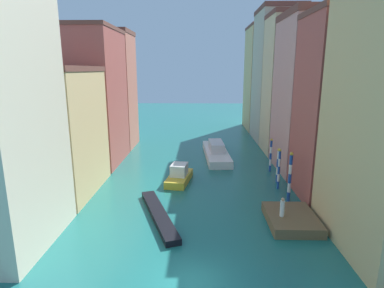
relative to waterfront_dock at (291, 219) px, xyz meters
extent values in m
plane|color=#1E6B66|center=(-7.91, 16.90, -0.40)|extent=(154.00, 154.00, 0.00)
cube|color=#DBB77A|center=(-21.41, 6.51, 5.63)|extent=(6.73, 10.36, 12.05)
cube|color=brown|center=(-21.41, 6.51, 11.91)|extent=(6.86, 10.57, 0.51)
cube|color=#B25147|center=(-21.41, 17.33, 8.10)|extent=(6.73, 10.16, 16.98)
cube|color=brown|center=(-21.41, 17.33, 16.81)|extent=(6.86, 10.37, 0.46)
cube|color=#C6705B|center=(-21.41, 26.41, 8.31)|extent=(6.73, 7.20, 17.41)
cube|color=brown|center=(-21.41, 26.41, 17.33)|extent=(6.86, 7.34, 0.63)
cube|color=#B25147|center=(5.59, 6.18, 8.09)|extent=(6.73, 7.42, 16.97)
cube|color=brown|center=(5.59, 6.18, 16.84)|extent=(6.86, 7.57, 0.53)
cube|color=tan|center=(5.59, 14.77, 8.57)|extent=(6.73, 9.45, 17.93)
cube|color=brown|center=(5.59, 14.77, 17.94)|extent=(6.86, 9.64, 0.79)
cube|color=beige|center=(5.59, 23.52, 9.32)|extent=(6.73, 7.25, 19.42)
cube|color=brown|center=(5.59, 23.52, 19.34)|extent=(6.86, 7.39, 0.62)
cube|color=#BCB299|center=(5.59, 32.27, 10.34)|extent=(6.73, 9.80, 21.46)
cube|color=brown|center=(5.59, 32.27, 21.43)|extent=(6.86, 9.99, 0.74)
cube|color=#DBB77A|center=(5.59, 42.99, 9.73)|extent=(6.73, 10.48, 20.24)
cube|color=brown|center=(5.59, 42.99, 20.12)|extent=(6.86, 10.68, 0.54)
cube|color=brown|center=(0.00, 0.00, 0.00)|extent=(3.85, 5.17, 0.79)
cylinder|color=white|center=(-0.88, -0.30, 1.05)|extent=(0.36, 0.36, 1.30)
sphere|color=tan|center=(-0.88, -0.30, 1.83)|extent=(0.26, 0.26, 0.26)
cylinder|color=#1E479E|center=(0.99, 4.58, 0.06)|extent=(0.30, 0.30, 0.91)
cylinder|color=white|center=(0.99, 4.58, 0.96)|extent=(0.30, 0.30, 0.91)
cylinder|color=#1E479E|center=(0.99, 4.58, 1.87)|extent=(0.30, 0.30, 0.91)
cylinder|color=white|center=(0.99, 4.58, 2.78)|extent=(0.30, 0.30, 0.91)
cylinder|color=#1E479E|center=(0.99, 4.58, 3.68)|extent=(0.30, 0.30, 0.91)
sphere|color=gold|center=(0.99, 4.58, 4.26)|extent=(0.33, 0.33, 0.33)
cylinder|color=#1E479E|center=(0.76, 7.77, 0.01)|extent=(0.24, 0.24, 0.82)
cylinder|color=white|center=(0.76, 7.77, 0.83)|extent=(0.24, 0.24, 0.82)
cylinder|color=#1E479E|center=(0.76, 7.77, 1.64)|extent=(0.24, 0.24, 0.82)
cylinder|color=white|center=(0.76, 7.77, 2.46)|extent=(0.24, 0.24, 0.82)
cylinder|color=#1E479E|center=(0.76, 7.77, 3.28)|extent=(0.24, 0.24, 0.82)
sphere|color=gold|center=(0.76, 7.77, 3.78)|extent=(0.27, 0.27, 0.27)
cylinder|color=#1E479E|center=(1.15, 9.73, 0.05)|extent=(0.32, 0.32, 0.90)
cylinder|color=white|center=(1.15, 9.73, 0.95)|extent=(0.32, 0.32, 0.90)
cylinder|color=#1E479E|center=(1.15, 9.73, 1.85)|extent=(0.32, 0.32, 0.90)
cylinder|color=white|center=(1.15, 9.73, 2.75)|extent=(0.32, 0.32, 0.90)
sphere|color=gold|center=(1.15, 9.73, 3.33)|extent=(0.36, 0.36, 0.36)
cylinder|color=#1E479E|center=(1.18, 13.60, -0.01)|extent=(0.27, 0.27, 0.78)
cylinder|color=white|center=(1.18, 13.60, 0.77)|extent=(0.27, 0.27, 0.78)
cylinder|color=#1E479E|center=(1.18, 13.60, 1.54)|extent=(0.27, 0.27, 0.78)
cylinder|color=white|center=(1.18, 13.60, 2.32)|extent=(0.27, 0.27, 0.78)
cylinder|color=#1E479E|center=(1.18, 13.60, 3.10)|extent=(0.27, 0.27, 0.78)
sphere|color=gold|center=(1.18, 13.60, 3.59)|extent=(0.29, 0.29, 0.29)
cube|color=white|center=(-5.11, 20.05, 0.11)|extent=(3.72, 12.23, 1.01)
cube|color=silver|center=(-5.11, 20.05, 1.23)|extent=(2.13, 4.82, 1.22)
cube|color=black|center=(-10.93, 0.83, -0.14)|extent=(4.44, 9.57, 0.50)
cube|color=gold|center=(-9.74, 9.64, -0.01)|extent=(2.96, 5.58, 0.78)
cube|color=silver|center=(-9.74, 9.64, 1.02)|extent=(1.95, 2.36, 1.27)
camera|label=1|loc=(-7.50, -23.85, 11.85)|focal=29.67mm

